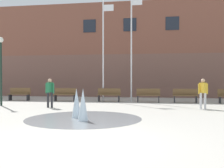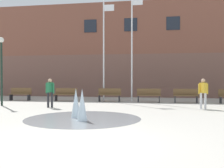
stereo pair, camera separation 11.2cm
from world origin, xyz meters
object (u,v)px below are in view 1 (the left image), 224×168
at_px(park_bench_center, 109,95).
at_px(adult_near_bench, 203,91).
at_px(adult_watching, 50,91).
at_px(park_bench_under_left_flagpole, 65,94).
at_px(flagpole_right, 132,44).
at_px(park_bench_near_trashcan, 185,95).
at_px(park_bench_under_right_flagpole, 148,95).
at_px(lamp_post_left_lane, 1,61).
at_px(park_bench_far_left, 20,94).
at_px(flagpole_left, 104,47).

height_order(park_bench_center, adult_near_bench, adult_near_bench).
distance_m(park_bench_center, adult_watching, 4.98).
bearing_deg(park_bench_under_left_flagpole, flagpole_right, 7.74).
bearing_deg(park_bench_under_left_flagpole, park_bench_near_trashcan, 1.05).
height_order(park_bench_under_right_flagpole, lamp_post_left_lane, lamp_post_left_lane).
bearing_deg(adult_watching, lamp_post_left_lane, 103.55).
bearing_deg(adult_near_bench, park_bench_far_left, 36.94).
height_order(park_bench_under_left_flagpole, adult_near_bench, adult_near_bench).
distance_m(adult_watching, adult_near_bench, 8.22).
bearing_deg(flagpole_left, adult_near_bench, -33.49).
relative_size(flagpole_right, lamp_post_left_lane, 1.88).
relative_size(park_bench_under_left_flagpole, lamp_post_left_lane, 0.40).
xyz_separation_m(park_bench_far_left, park_bench_center, (6.60, 0.11, 0.00)).
bearing_deg(park_bench_far_left, adult_watching, -45.71).
relative_size(park_bench_far_left, park_bench_under_left_flagpole, 1.00).
xyz_separation_m(adult_near_bench, flagpole_right, (-4.09, 4.03, 3.09)).
bearing_deg(park_bench_center, park_bench_near_trashcan, 0.11).
distance_m(adult_watching, flagpole_left, 5.95).
xyz_separation_m(park_bench_under_right_flagpole, adult_watching, (-5.27, -4.21, 0.45)).
bearing_deg(adult_near_bench, adult_watching, 57.52).
xyz_separation_m(park_bench_under_left_flagpole, flagpole_right, (4.66, 0.63, 3.54)).
bearing_deg(park_bench_under_right_flagpole, adult_watching, -141.41).
relative_size(park_bench_far_left, lamp_post_left_lane, 0.40).
bearing_deg(lamp_post_left_lane, park_bench_center, 33.00).
bearing_deg(flagpole_left, park_bench_near_trashcan, -4.91).
height_order(park_bench_center, flagpole_right, flagpole_right).
height_order(park_bench_center, flagpole_left, flagpole_left).
xyz_separation_m(park_bench_far_left, adult_near_bench, (12.23, -3.43, 0.45)).
relative_size(park_bench_near_trashcan, flagpole_left, 0.22).
bearing_deg(flagpole_left, park_bench_center, -46.41).
bearing_deg(park_bench_center, adult_near_bench, -32.18).
distance_m(park_bench_far_left, lamp_post_left_lane, 4.30).
distance_m(adult_near_bench, flagpole_right, 6.52).
bearing_deg(flagpole_right, flagpole_left, 180.00).
height_order(adult_near_bench, flagpole_left, flagpole_left).
bearing_deg(park_bench_under_left_flagpole, adult_watching, -82.38).
xyz_separation_m(park_bench_center, lamp_post_left_lane, (-5.78, -3.75, 2.13)).
bearing_deg(adult_watching, adult_near_bench, -62.84).
height_order(park_bench_under_left_flagpole, adult_watching, adult_watching).
relative_size(park_bench_center, park_bench_under_right_flagpole, 1.00).
bearing_deg(park_bench_far_left, park_bench_center, 0.94).
bearing_deg(park_bench_far_left, park_bench_under_left_flagpole, -0.53).
height_order(park_bench_near_trashcan, adult_watching, adult_watching).
relative_size(park_bench_center, flagpole_left, 0.22).
height_order(park_bench_far_left, park_bench_near_trashcan, same).
distance_m(park_bench_far_left, park_bench_near_trashcan, 11.74).
xyz_separation_m(park_bench_far_left, lamp_post_left_lane, (0.82, -3.64, 2.13)).
height_order(park_bench_under_left_flagpole, flagpole_right, flagpole_right).
bearing_deg(adult_watching, park_bench_center, -8.92).
relative_size(park_bench_under_left_flagpole, flagpole_right, 0.21).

